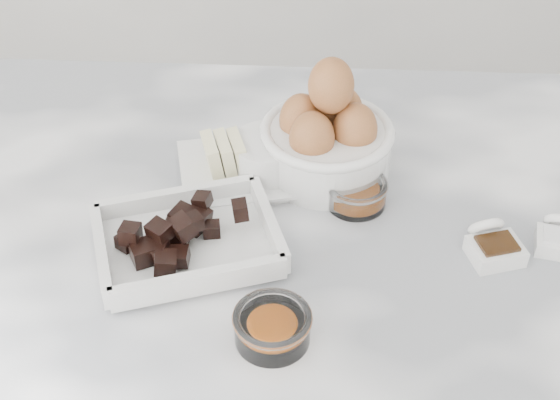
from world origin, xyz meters
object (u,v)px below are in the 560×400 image
(butter_plate, at_px, (235,164))
(vanilla_spoon, at_px, (493,244))
(sugar_ramekin, at_px, (269,157))
(salt_spoon, at_px, (559,237))
(chocolate_dish, at_px, (187,237))
(zest_bowl, at_px, (272,326))
(honey_bowl, at_px, (356,192))
(egg_bowl, at_px, (327,137))

(butter_plate, bearing_deg, vanilla_spoon, -22.47)
(sugar_ramekin, bearing_deg, salt_spoon, -18.30)
(chocolate_dish, relative_size, vanilla_spoon, 2.99)
(sugar_ramekin, bearing_deg, chocolate_dish, -119.72)
(chocolate_dish, relative_size, salt_spoon, 3.48)
(sugar_ramekin, xyz_separation_m, zest_bowl, (0.02, -0.27, -0.01))
(butter_plate, xyz_separation_m, zest_bowl, (0.06, -0.26, 0.00))
(sugar_ramekin, bearing_deg, honey_bowl, -24.10)
(zest_bowl, distance_m, vanilla_spoon, 0.28)
(egg_bowl, xyz_separation_m, vanilla_spoon, (0.19, -0.15, -0.04))
(chocolate_dish, height_order, sugar_ramekin, same)
(vanilla_spoon, bearing_deg, egg_bowl, 142.48)
(butter_plate, xyz_separation_m, egg_bowl, (0.12, 0.02, 0.03))
(salt_spoon, bearing_deg, chocolate_dish, -175.54)
(egg_bowl, relative_size, honey_bowl, 2.19)
(egg_bowl, relative_size, zest_bowl, 2.08)
(egg_bowl, height_order, salt_spoon, egg_bowl)
(zest_bowl, bearing_deg, butter_plate, 103.71)
(honey_bowl, height_order, vanilla_spoon, vanilla_spoon)
(vanilla_spoon, relative_size, salt_spoon, 1.16)
(honey_bowl, bearing_deg, sugar_ramekin, 155.90)
(chocolate_dish, height_order, honey_bowl, chocolate_dish)
(sugar_ramekin, distance_m, vanilla_spoon, 0.29)
(sugar_ramekin, bearing_deg, vanilla_spoon, -26.46)
(sugar_ramekin, distance_m, salt_spoon, 0.36)
(egg_bowl, bearing_deg, zest_bowl, -100.21)
(butter_plate, relative_size, salt_spoon, 2.44)
(salt_spoon, bearing_deg, sugar_ramekin, 161.70)
(zest_bowl, relative_size, salt_spoon, 1.17)
(sugar_ramekin, height_order, egg_bowl, egg_bowl)
(egg_bowl, height_order, zest_bowl, egg_bowl)
(sugar_ramekin, relative_size, vanilla_spoon, 1.14)
(zest_bowl, xyz_separation_m, salt_spoon, (0.32, 0.16, -0.01))
(chocolate_dish, distance_m, salt_spoon, 0.42)
(egg_bowl, bearing_deg, vanilla_spoon, -37.52)
(butter_plate, height_order, salt_spoon, butter_plate)
(butter_plate, relative_size, egg_bowl, 1.00)
(chocolate_dish, distance_m, vanilla_spoon, 0.35)
(chocolate_dish, xyz_separation_m, zest_bowl, (0.10, -0.12, -0.00))
(sugar_ramekin, height_order, zest_bowl, sugar_ramekin)
(salt_spoon, bearing_deg, egg_bowl, 154.48)
(butter_plate, bearing_deg, sugar_ramekin, 5.44)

